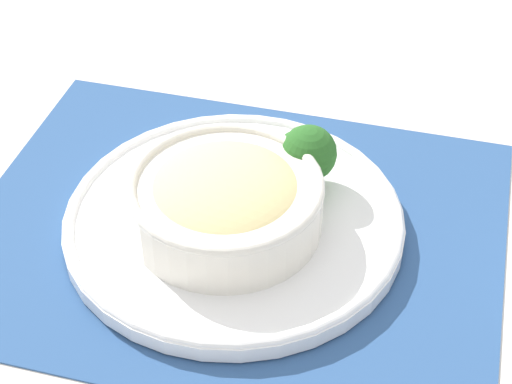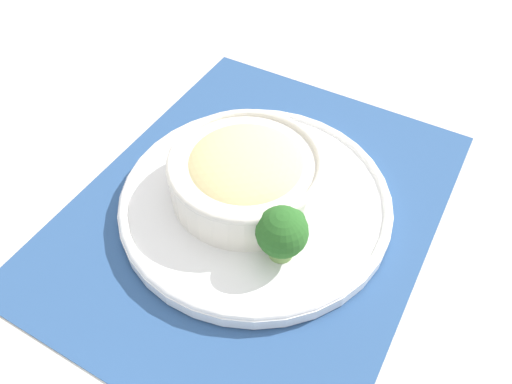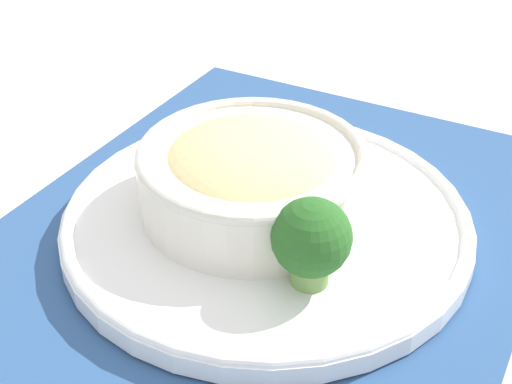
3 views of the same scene
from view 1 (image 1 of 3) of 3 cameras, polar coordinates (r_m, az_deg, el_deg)
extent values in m
plane|color=beige|center=(0.84, -1.46, -2.59)|extent=(4.00, 4.00, 0.00)
cube|color=#2D5184|center=(0.84, -1.46, -2.49)|extent=(0.56, 0.47, 0.00)
cylinder|color=white|center=(0.83, -1.47, -1.99)|extent=(0.33, 0.33, 0.02)
torus|color=white|center=(0.83, -1.48, -1.58)|extent=(0.33, 0.33, 0.01)
cylinder|color=silver|center=(0.80, -2.04, -0.89)|extent=(0.18, 0.18, 0.05)
torus|color=silver|center=(0.78, -2.08, 0.49)|extent=(0.18, 0.18, 0.01)
ellipsoid|color=beige|center=(0.79, -2.06, -0.21)|extent=(0.15, 0.15, 0.06)
cylinder|color=#759E51|center=(0.86, 3.43, 1.02)|extent=(0.03, 0.03, 0.02)
sphere|color=#286023|center=(0.84, 3.51, 2.61)|extent=(0.06, 0.06, 0.06)
sphere|color=#286023|center=(0.84, 2.52, 3.22)|extent=(0.03, 0.03, 0.03)
sphere|color=#286023|center=(0.83, 4.45, 2.43)|extent=(0.02, 0.02, 0.02)
cylinder|color=orange|center=(0.87, -1.61, 0.95)|extent=(0.05, 0.05, 0.01)
cylinder|color=orange|center=(0.86, -2.42, 0.86)|extent=(0.05, 0.05, 0.01)
cylinder|color=orange|center=(0.86, -3.19, 0.65)|extent=(0.05, 0.05, 0.01)
camera|label=2|loc=(0.80, 30.92, 28.84)|focal=35.00mm
camera|label=3|loc=(0.86, 32.45, 20.27)|focal=50.00mm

